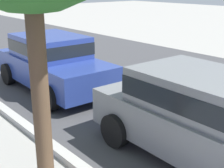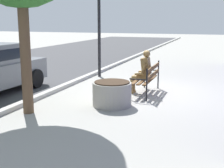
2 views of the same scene
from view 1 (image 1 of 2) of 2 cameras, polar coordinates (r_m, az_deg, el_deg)
The scene contains 2 objects.
parked_car_blue at distance 9.03m, azimuth -10.87°, elevation 4.18°, with size 4.14×2.01×1.56m.
parked_car_grey at distance 5.46m, azimuth 16.27°, elevation -5.43°, with size 4.14×2.01×1.56m.
Camera 1 is at (0.75, 0.43, 2.94)m, focal length 49.99 mm.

